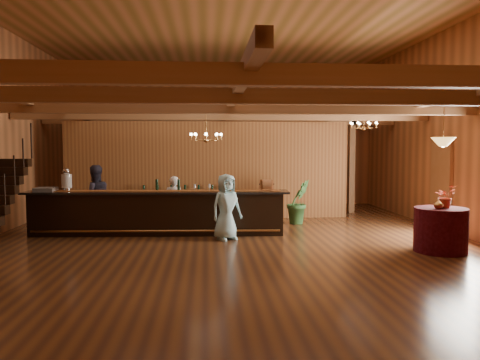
{
  "coord_description": "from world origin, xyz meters",
  "views": [
    {
      "loc": [
        -0.56,
        -11.47,
        2.28
      ],
      "look_at": [
        0.3,
        0.48,
        1.44
      ],
      "focal_mm": 35.0,
      "sensor_mm": 36.0,
      "label": 1
    }
  ],
  "objects": [
    {
      "name": "table_flowers",
      "position": [
        4.62,
        -1.71,
        1.22
      ],
      "size": [
        0.56,
        0.53,
        0.5
      ],
      "primitive_type": "imported",
      "rotation": [
        0.0,
        0.0,
        0.38
      ],
      "color": "#BE4121",
      "rests_on": "round_table"
    },
    {
      "name": "bar_bottle_1",
      "position": [
        -1.29,
        0.93,
        1.29
      ],
      "size": [
        0.07,
        0.07,
        0.3
      ],
      "primitive_type": "cylinder",
      "color": "black",
      "rests_on": "tasting_bar"
    },
    {
      "name": "backbar_shelf",
      "position": [
        -1.23,
        3.19,
        0.42
      ],
      "size": [
        2.98,
        0.65,
        0.83
      ],
      "primitive_type": "cube",
      "rotation": [
        0.0,
        0.0,
        -0.06
      ],
      "color": "black",
      "rests_on": "floor"
    },
    {
      "name": "beverage_dispenser",
      "position": [
        -4.2,
        0.99,
        1.43
      ],
      "size": [
        0.26,
        0.26,
        0.6
      ],
      "color": "silver",
      "rests_on": "tasting_bar"
    },
    {
      "name": "bartender",
      "position": [
        -1.47,
        1.57,
        0.75
      ],
      "size": [
        0.57,
        0.4,
        1.49
      ],
      "primitive_type": "imported",
      "rotation": [
        0.0,
        0.0,
        3.23
      ],
      "color": "white",
      "rests_on": "floor"
    },
    {
      "name": "beam_grid",
      "position": [
        0.0,
        0.51,
        3.24
      ],
      "size": [
        11.9,
        13.9,
        0.39
      ],
      "color": "#8E5D3B",
      "rests_on": "wall_left"
    },
    {
      "name": "bar_bottle_0",
      "position": [
        -1.87,
        0.96,
        1.29
      ],
      "size": [
        0.07,
        0.07,
        0.3
      ],
      "primitive_type": "cylinder",
      "color": "black",
      "rests_on": "tasting_bar"
    },
    {
      "name": "wall_back",
      "position": [
        0.0,
        7.0,
        2.75
      ],
      "size": [
        12.0,
        0.1,
        5.5
      ],
      "primitive_type": "cube",
      "color": "#AB6538",
      "rests_on": "floor"
    },
    {
      "name": "ceiling",
      "position": [
        0.0,
        0.0,
        5.5
      ],
      "size": [
        14.0,
        14.0,
        0.0
      ],
      "primitive_type": "plane",
      "rotation": [
        3.14,
        0.0,
        0.0
      ],
      "color": "#A06036",
      "rests_on": "wall_back"
    },
    {
      "name": "table_vase",
      "position": [
        4.39,
        -1.87,
        1.13
      ],
      "size": [
        0.17,
        0.17,
        0.33
      ],
      "primitive_type": "imported",
      "rotation": [
        0.0,
        0.0,
        -0.06
      ],
      "color": "#B67E42",
      "rests_on": "round_table"
    },
    {
      "name": "wall_front",
      "position": [
        0.0,
        -7.0,
        2.75
      ],
      "size": [
        12.0,
        0.1,
        5.5
      ],
      "primitive_type": "cube",
      "color": "#AB6538",
      "rests_on": "floor"
    },
    {
      "name": "round_table",
      "position": [
        4.54,
        -1.72,
        0.48
      ],
      "size": [
        1.12,
        1.12,
        0.97
      ],
      "primitive_type": "cylinder",
      "color": "#460A18",
      "rests_on": "floor"
    },
    {
      "name": "chandelier_left",
      "position": [
        -0.56,
        0.51,
        2.56
      ],
      "size": [
        0.8,
        0.8,
        0.8
      ],
      "color": "#B67E42",
      "rests_on": "beam_grid"
    },
    {
      "name": "staff_second",
      "position": [
        -3.62,
        1.54,
        0.9
      ],
      "size": [
        1.08,
        0.99,
        1.8
      ],
      "primitive_type": "imported",
      "rotation": [
        0.0,
        0.0,
        3.59
      ],
      "color": "#2C2B3E",
      "rests_on": "floor"
    },
    {
      "name": "floor_plant",
      "position": [
        2.19,
        2.27,
        0.66
      ],
      "size": [
        0.9,
        0.84,
        1.32
      ],
      "primitive_type": "imported",
      "rotation": [
        0.0,
        0.0,
        0.43
      ],
      "color": "#315F2C",
      "rests_on": "floor"
    },
    {
      "name": "pendant_lamp",
      "position": [
        4.54,
        -1.72,
        2.4
      ],
      "size": [
        0.52,
        0.52,
        0.9
      ],
      "color": "#B67E42",
      "rests_on": "beam_grid"
    },
    {
      "name": "tasting_bar",
      "position": [
        -1.84,
        0.82,
        0.58
      ],
      "size": [
        6.89,
        1.21,
        1.16
      ],
      "rotation": [
        0.0,
        0.0,
        -0.05
      ],
      "color": "black",
      "rests_on": "floor"
    },
    {
      "name": "support_posts",
      "position": [
        0.0,
        -0.5,
        1.6
      ],
      "size": [
        9.2,
        10.2,
        3.2
      ],
      "color": "#8E5D3B",
      "rests_on": "floor"
    },
    {
      "name": "raffle_drum",
      "position": [
        1.01,
        0.63,
        1.32
      ],
      "size": [
        0.34,
        0.24,
        0.3
      ],
      "color": "brown",
      "rests_on": "tasting_bar"
    },
    {
      "name": "wall_right",
      "position": [
        6.0,
        0.0,
        2.75
      ],
      "size": [
        0.1,
        14.0,
        5.5
      ],
      "primitive_type": "cube",
      "color": "#AB6538",
      "rests_on": "floor"
    },
    {
      "name": "chandelier_right",
      "position": [
        4.04,
        1.95,
        2.93
      ],
      "size": [
        0.8,
        0.8,
        0.42
      ],
      "color": "#B67E42",
      "rests_on": "beam_grid"
    },
    {
      "name": "floor",
      "position": [
        0.0,
        0.0,
        0.0
      ],
      "size": [
        14.0,
        14.0,
        0.0
      ],
      "primitive_type": "plane",
      "color": "brown",
      "rests_on": "ground"
    },
    {
      "name": "guest",
      "position": [
        -0.07,
        -0.03,
        0.82
      ],
      "size": [
        0.95,
        0.84,
        1.63
      ],
      "primitive_type": "imported",
      "rotation": [
        0.0,
        0.0,
        0.5
      ],
      "color": "#A5DCE5",
      "rests_on": "floor"
    },
    {
      "name": "glass_rack_tray",
      "position": [
        -4.72,
        0.91,
        1.19
      ],
      "size": [
        0.5,
        0.5,
        0.1
      ],
      "primitive_type": "cube",
      "color": "gray",
      "rests_on": "tasting_bar"
    },
    {
      "name": "partition_wall",
      "position": [
        -0.5,
        3.5,
        1.55
      ],
      "size": [
        9.0,
        0.18,
        3.1
      ],
      "primitive_type": "cube",
      "color": "brown",
      "rests_on": "floor"
    },
    {
      "name": "window_right_back",
      "position": [
        5.95,
        1.0,
        1.55
      ],
      "size": [
        0.12,
        1.05,
        1.75
      ],
      "primitive_type": "cube",
      "color": "white",
      "rests_on": "wall_right"
    },
    {
      "name": "backroom_boxes",
      "position": [
        -0.29,
        5.5,
        0.53
      ],
      "size": [
        4.1,
        0.6,
        1.1
      ],
      "color": "black",
      "rests_on": "floor"
    }
  ]
}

